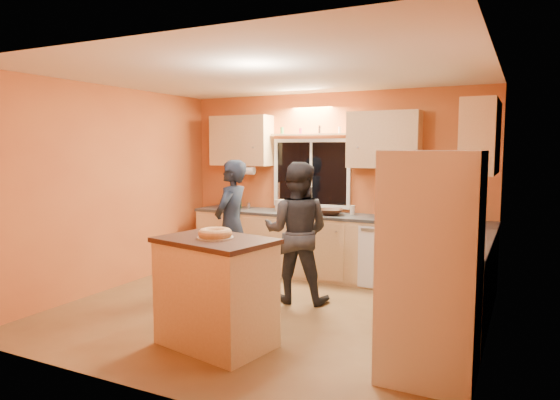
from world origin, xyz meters
The scene contains 14 objects.
ground centered at (0.00, 0.00, 0.00)m, with size 4.50×4.50×0.00m, color brown.
room_shell centered at (0.12, 0.41, 1.62)m, with size 4.54×4.04×2.61m.
back_counter centered at (0.01, 1.70, 0.45)m, with size 4.23×0.62×0.90m.
right_counter centered at (1.95, 0.50, 0.45)m, with size 0.62×1.84×0.90m.
refrigerator centered at (1.89, -0.80, 0.90)m, with size 0.72×0.70×1.80m, color silver.
island centered at (0.02, -1.01, 0.51)m, with size 1.15×0.90×1.00m.
bundt_pastry centered at (0.02, -1.01, 1.05)m, with size 0.31×0.31×0.09m, color #C0804E.
person_left centered at (-0.85, 0.65, 0.83)m, with size 0.61×0.40×1.67m, color black.
person_center centered at (0.12, 0.54, 0.83)m, with size 0.81×0.63×1.66m, color black.
person_right centered at (1.50, 0.23, 0.80)m, with size 0.94×0.39×1.60m, color #2F3723.
mixing_bowl centered at (0.13, 1.65, 0.94)m, with size 0.34×0.34×0.08m, color black.
utensil_crock centered at (-0.68, 1.70, 0.99)m, with size 0.14×0.14×0.17m, color beige.
potted_plant centered at (1.89, 0.01, 1.05)m, with size 0.27×0.23×0.30m, color gray.
red_box centered at (1.90, 1.16, 0.94)m, with size 0.16×0.12×0.07m, color maroon.
Camera 1 is at (2.53, -4.74, 1.82)m, focal length 32.00 mm.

